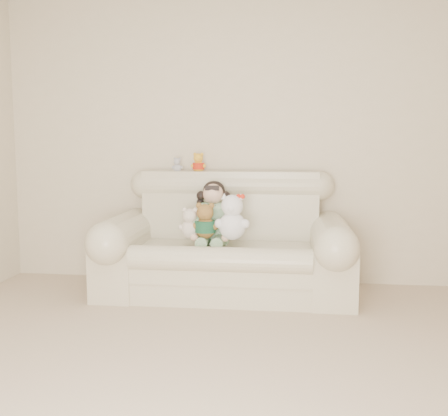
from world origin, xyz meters
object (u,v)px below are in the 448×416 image
Objects in this scene: sofa at (225,234)px; cream_teddy at (190,220)px; brown_teddy at (205,217)px; white_cat at (232,212)px; seated_child at (213,212)px.

cream_teddy is at bearing -157.84° from sofa.
brown_teddy is (-0.15, -0.12, 0.16)m from sofa.
sofa is 4.73× the size of white_cat.
white_cat is (0.19, -0.22, 0.03)m from seated_child.
seated_child is at bearing 102.39° from brown_teddy.
sofa is at bearing -34.23° from seated_child.
brown_teddy is 1.16× the size of cream_teddy.
brown_teddy is at bearing 166.23° from white_cat.
seated_child is (-0.11, 0.08, 0.18)m from sofa.
seated_child is 1.23× the size of white_cat.
white_cat is 0.36m from cream_teddy.
sofa is 0.26m from white_cat.
seated_child reaches higher than white_cat.
sofa is at bearing -2.06° from cream_teddy.
sofa reaches higher than cream_teddy.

